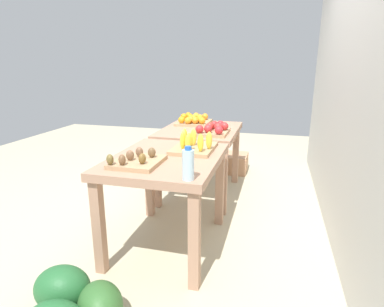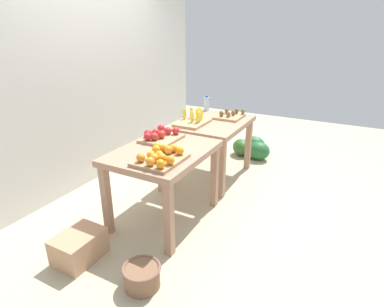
{
  "view_description": "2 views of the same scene",
  "coord_description": "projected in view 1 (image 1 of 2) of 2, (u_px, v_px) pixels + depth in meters",
  "views": [
    {
      "loc": [
        2.77,
        0.79,
        1.43
      ],
      "look_at": [
        -0.07,
        0.04,
        0.61
      ],
      "focal_mm": 29.93,
      "sensor_mm": 36.0,
      "label": 1
    },
    {
      "loc": [
        -2.88,
        -1.55,
        1.83
      ],
      "look_at": [
        -0.03,
        -0.03,
        0.53
      ],
      "focal_mm": 29.29,
      "sensor_mm": 36.0,
      "label": 2
    }
  ],
  "objects": [
    {
      "name": "cardboard_produce_box",
      "position": [
        236.0,
        163.0,
        4.38
      ],
      "size": [
        0.4,
        0.3,
        0.24
      ],
      "primitive_type": "cube",
      "color": "tan",
      "rests_on": "ground_plane"
    },
    {
      "name": "display_table_right",
      "position": [
        167.0,
        170.0,
        2.47
      ],
      "size": [
        1.04,
        0.8,
        0.75
      ],
      "color": "tan",
      "rests_on": "ground_plane"
    },
    {
      "name": "watermelon_pile",
      "position": [
        71.0,
        305.0,
        1.79
      ],
      "size": [
        0.54,
        0.67,
        0.27
      ],
      "color": "#246532",
      "rests_on": "ground_plane"
    },
    {
      "name": "orange_bin",
      "position": [
        194.0,
        120.0,
        3.73
      ],
      "size": [
        0.45,
        0.37,
        0.11
      ],
      "color": "tan",
      "rests_on": "display_table_left"
    },
    {
      "name": "ground_plane",
      "position": [
        187.0,
        214.0,
        3.16
      ],
      "size": [
        8.0,
        8.0,
        0.0
      ],
      "primitive_type": "plane",
      "color": "#B9B092"
    },
    {
      "name": "kiwi_bin",
      "position": [
        136.0,
        161.0,
        2.23
      ],
      "size": [
        0.36,
        0.33,
        0.1
      ],
      "color": "tan",
      "rests_on": "display_table_right"
    },
    {
      "name": "banana_crate",
      "position": [
        193.0,
        145.0,
        2.57
      ],
      "size": [
        0.44,
        0.33,
        0.17
      ],
      "color": "tan",
      "rests_on": "display_table_right"
    },
    {
      "name": "water_bottle",
      "position": [
        188.0,
        164.0,
        1.92
      ],
      "size": [
        0.07,
        0.07,
        0.21
      ],
      "color": "silver",
      "rests_on": "display_table_right"
    },
    {
      "name": "back_wall",
      "position": [
        357.0,
        54.0,
        2.42
      ],
      "size": [
        4.4,
        0.12,
        3.0
      ],
      "primitive_type": "cube",
      "color": "silver",
      "rests_on": "ground_plane"
    },
    {
      "name": "wicker_basket",
      "position": [
        190.0,
        161.0,
        4.55
      ],
      "size": [
        0.3,
        0.3,
        0.18
      ],
      "color": "brown",
      "rests_on": "ground_plane"
    },
    {
      "name": "apple_bin",
      "position": [
        213.0,
        130.0,
        3.21
      ],
      "size": [
        0.41,
        0.35,
        0.11
      ],
      "color": "tan",
      "rests_on": "display_table_left"
    },
    {
      "name": "display_table_left",
      "position": [
        200.0,
        138.0,
        3.51
      ],
      "size": [
        1.04,
        0.8,
        0.75
      ],
      "color": "tan",
      "rests_on": "ground_plane"
    }
  ]
}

